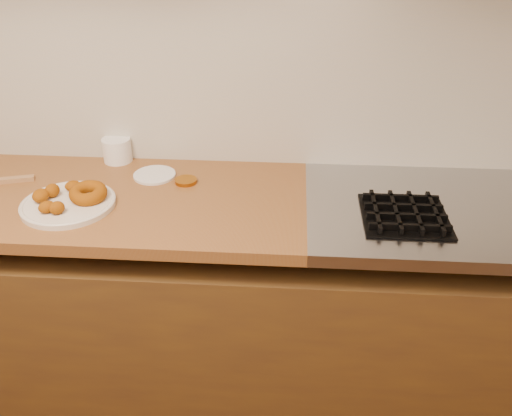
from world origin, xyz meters
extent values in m
cube|color=tan|center=(0.00, 2.00, 1.35)|extent=(4.00, 0.02, 2.70)
cube|color=brown|center=(0.00, 1.69, 0.39)|extent=(3.60, 0.60, 0.77)
cube|color=#9EA0A5|center=(1.15, 1.69, 0.88)|extent=(1.30, 0.62, 0.04)
cube|color=#BAB6A8|center=(0.00, 1.99, 1.20)|extent=(3.60, 0.02, 0.60)
cube|color=black|center=(0.80, 1.61, 0.90)|extent=(0.26, 0.26, 0.01)
cube|color=black|center=(0.71, 1.61, 0.92)|extent=(0.01, 0.24, 0.02)
cube|color=black|center=(0.80, 1.52, 0.92)|extent=(0.24, 0.01, 0.02)
cube|color=black|center=(0.77, 1.61, 0.92)|extent=(0.01, 0.24, 0.02)
cube|color=black|center=(0.80, 1.58, 0.92)|extent=(0.24, 0.01, 0.02)
cube|color=black|center=(0.83, 1.61, 0.92)|extent=(0.01, 0.24, 0.02)
cube|color=black|center=(0.80, 1.64, 0.92)|extent=(0.24, 0.01, 0.02)
cube|color=black|center=(0.89, 1.61, 0.92)|extent=(0.01, 0.24, 0.02)
cube|color=black|center=(0.80, 1.70, 0.92)|extent=(0.24, 0.01, 0.02)
cylinder|color=beige|center=(-0.26, 1.60, 0.91)|extent=(0.30, 0.30, 0.02)
torus|color=#8A4902|center=(-0.20, 1.63, 0.94)|extent=(0.16, 0.16, 0.05)
ellipsoid|color=#8A4902|center=(-0.32, 1.63, 0.94)|extent=(0.06, 0.06, 0.04)
ellipsoid|color=#8A4902|center=(-0.34, 1.60, 0.94)|extent=(0.05, 0.06, 0.04)
ellipsoid|color=#8A4902|center=(-0.29, 1.53, 0.94)|extent=(0.07, 0.07, 0.04)
ellipsoid|color=#8A4902|center=(-0.26, 1.53, 0.94)|extent=(0.06, 0.06, 0.04)
ellipsoid|color=#8A4902|center=(-0.27, 1.68, 0.93)|extent=(0.07, 0.07, 0.03)
cylinder|color=white|center=(-0.20, 1.95, 0.94)|extent=(0.14, 0.14, 0.09)
cylinder|color=white|center=(-0.03, 1.83, 0.90)|extent=(0.17, 0.17, 0.01)
cylinder|color=#9E5E14|center=(0.09, 1.79, 0.91)|extent=(0.08, 0.08, 0.01)
cube|color=#9B7146|center=(-0.54, 1.75, 0.91)|extent=(0.21, 0.08, 0.02)
camera|label=1|loc=(0.45, 0.15, 1.75)|focal=38.00mm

